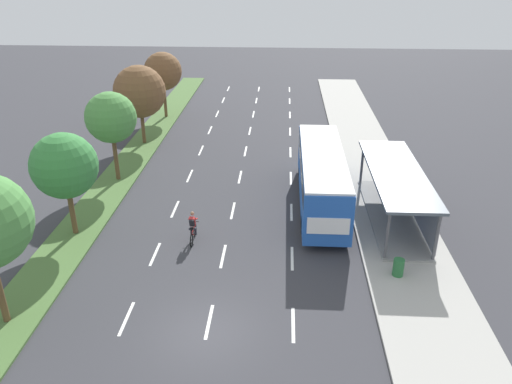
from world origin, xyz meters
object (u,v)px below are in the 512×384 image
object	(u,v)px
trash_bin	(398,267)
bus_shelter	(399,190)
median_tree_third	(111,118)
cyclist	(193,228)
median_tree_fifth	(163,71)
median_tree_second	(64,166)
bus	(322,174)
median_tree_fourth	(140,92)

from	to	relation	value
trash_bin	bus_shelter	bearing A→B (deg)	79.72
median_tree_third	bus_shelter	bearing A→B (deg)	-14.43
cyclist	median_tree_fifth	xyz separation A→B (m)	(-6.38, 22.37, 3.53)
median_tree_second	median_tree_third	world-z (taller)	median_tree_third
bus	cyclist	size ratio (longest dim) A/B	6.20
median_tree_third	median_tree_fifth	bearing A→B (deg)	89.78
median_tree_second	median_tree_fifth	size ratio (longest dim) A/B	0.95
median_tree_third	cyclist	bearing A→B (deg)	-50.09
median_tree_fourth	median_tree_fifth	bearing A→B (deg)	88.70
median_tree_fifth	median_tree_second	bearing A→B (deg)	-90.44
bus	cyclist	bearing A→B (deg)	-146.21
cyclist	trash_bin	xyz separation A→B (m)	(10.20, -2.81, -0.22)
median_tree_fifth	trash_bin	bearing A→B (deg)	-56.63
median_tree_second	median_tree_fifth	world-z (taller)	median_tree_fifth
cyclist	median_tree_fourth	size ratio (longest dim) A/B	0.29
median_tree_fourth	bus	bearing A→B (deg)	-37.38
bus_shelter	median_tree_fourth	size ratio (longest dim) A/B	1.63
bus	median_tree_third	world-z (taller)	median_tree_third
trash_bin	median_tree_fourth	bearing A→B (deg)	133.19
cyclist	median_tree_second	world-z (taller)	median_tree_second
cyclist	trash_bin	world-z (taller)	cyclist
median_tree_third	median_tree_fourth	world-z (taller)	median_tree_fourth
cyclist	median_tree_second	bearing A→B (deg)	176.88
median_tree_fifth	bus	bearing A→B (deg)	-52.89
bus	median_tree_third	bearing A→B (deg)	167.36
median_tree_second	median_tree_fourth	size ratio (longest dim) A/B	0.91
bus	median_tree_second	bearing A→B (deg)	-162.29
cyclist	median_tree_third	size ratio (longest dim) A/B	0.31
cyclist	median_tree_second	size ratio (longest dim) A/B	0.32
median_tree_third	median_tree_fifth	size ratio (longest dim) A/B	1.00
median_tree_fifth	trash_bin	distance (m)	30.38
median_tree_second	bus_shelter	bearing A→B (deg)	8.86
bus_shelter	cyclist	world-z (taller)	bus_shelter
cyclist	median_tree_second	distance (m)	7.32
bus	median_tree_second	distance (m)	14.36
median_tree_fifth	median_tree_fourth	bearing A→B (deg)	-91.30
median_tree_second	trash_bin	distance (m)	17.39
median_tree_fourth	trash_bin	xyz separation A→B (m)	(16.75, -17.84, -3.70)
median_tree_second	median_tree_fourth	bearing A→B (deg)	90.00
bus	cyclist	distance (m)	8.52
bus	median_tree_third	xyz separation A→B (m)	(-13.44, 3.01, 2.33)
bus	median_tree_fourth	bearing A→B (deg)	142.62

